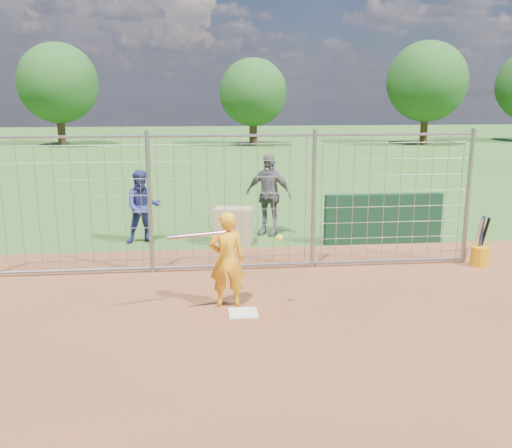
{
  "coord_description": "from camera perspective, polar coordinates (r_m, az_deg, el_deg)",
  "views": [
    {
      "loc": [
        -0.66,
        -8.23,
        3.24
      ],
      "look_at": [
        0.3,
        0.8,
        1.15
      ],
      "focal_mm": 40.0,
      "sensor_mm": 36.0,
      "label": 1
    }
  ],
  "objects": [
    {
      "name": "backstop_fence",
      "position": [
        10.44,
        -2.33,
        2.01
      ],
      "size": [
        9.08,
        0.08,
        2.6
      ],
      "color": "gray",
      "rests_on": "ground"
    },
    {
      "name": "ground",
      "position": [
        8.86,
        -1.4,
        -8.47
      ],
      "size": [
        100.0,
        100.0,
        0.0
      ],
      "primitive_type": "plane",
      "color": "#2D591E",
      "rests_on": "ground"
    },
    {
      "name": "equipment_bin",
      "position": [
        12.48,
        -2.3,
        -0.2
      ],
      "size": [
        0.89,
        0.7,
        0.8
      ],
      "primitive_type": "cube",
      "rotation": [
        0.0,
        0.0,
        -0.2
      ],
      "color": "tan",
      "rests_on": "ground"
    },
    {
      "name": "bystander_a",
      "position": [
        12.7,
        -11.24,
        1.67
      ],
      "size": [
        0.87,
        0.72,
        1.62
      ],
      "primitive_type": "imported",
      "rotation": [
        0.0,
        0.0,
        0.15
      ],
      "color": "navy",
      "rests_on": "ground"
    },
    {
      "name": "bucket_with_bats",
      "position": [
        11.72,
        21.48,
        -2.76
      ],
      "size": [
        0.34,
        0.38,
        0.98
      ],
      "color": "orange",
      "rests_on": "ground"
    },
    {
      "name": "equipment_in_play",
      "position": [
        8.34,
        -3.93,
        -1.17
      ],
      "size": [
        1.69,
        0.3,
        0.17
      ],
      "color": "silver",
      "rests_on": "ground"
    },
    {
      "name": "tree_line",
      "position": [
        36.55,
        -0.11,
        13.69
      ],
      "size": [
        44.66,
        6.72,
        6.48
      ],
      "color": "#3F2B19",
      "rests_on": "ground"
    },
    {
      "name": "batter",
      "position": [
        8.75,
        -2.92,
        -3.56
      ],
      "size": [
        0.57,
        0.39,
        1.5
      ],
      "primitive_type": "imported",
      "rotation": [
        0.0,
        0.0,
        3.19
      ],
      "color": "#FAA215",
      "rests_on": "ground"
    },
    {
      "name": "home_plate",
      "position": [
        8.68,
        -1.29,
        -8.89
      ],
      "size": [
        0.43,
        0.43,
        0.02
      ],
      "primitive_type": "cube",
      "color": "silver",
      "rests_on": "ground"
    },
    {
      "name": "bystander_b",
      "position": [
        13.21,
        1.23,
        2.98
      ],
      "size": [
        1.2,
        0.96,
        1.9
      ],
      "primitive_type": "imported",
      "rotation": [
        0.0,
        0.0,
        -0.53
      ],
      "color": "slate",
      "rests_on": "ground"
    },
    {
      "name": "infield_dirt",
      "position": [
        6.18,
        1.0,
        -18.59
      ],
      "size": [
        18.0,
        18.0,
        0.0
      ],
      "primitive_type": "plane",
      "color": "brown",
      "rests_on": "ground"
    },
    {
      "name": "dugout_wall",
      "position": [
        12.79,
        12.59,
        0.5
      ],
      "size": [
        2.6,
        0.2,
        1.1
      ],
      "primitive_type": "cube",
      "color": "#11381E",
      "rests_on": "ground"
    }
  ]
}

